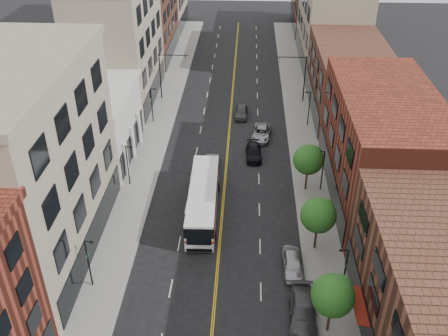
% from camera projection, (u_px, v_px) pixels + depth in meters
% --- Properties ---
extents(sidewalk_left, '(4.00, 110.00, 0.15)m').
position_uv_depth(sidewalk_left, '(154.00, 139.00, 67.26)').
color(sidewalk_left, gray).
rests_on(sidewalk_left, ground).
extents(sidewalk_right, '(4.00, 110.00, 0.15)m').
position_uv_depth(sidewalk_right, '(303.00, 142.00, 66.43)').
color(sidewalk_right, gray).
rests_on(sidewalk_right, ground).
extents(bldg_l_tanoffice, '(10.00, 22.00, 18.00)m').
position_uv_depth(bldg_l_tanoffice, '(27.00, 169.00, 44.22)').
color(bldg_l_tanoffice, gray).
rests_on(bldg_l_tanoffice, ground).
extents(bldg_l_white, '(10.00, 14.00, 8.00)m').
position_uv_depth(bldg_l_white, '(91.00, 125.00, 62.08)').
color(bldg_l_white, silver).
rests_on(bldg_l_white, ground).
extents(bldg_l_far_a, '(10.00, 20.00, 18.00)m').
position_uv_depth(bldg_l_far_a, '(118.00, 42.00, 73.73)').
color(bldg_l_far_a, gray).
rests_on(bldg_l_far_a, ground).
extents(bldg_l_far_b, '(10.00, 20.00, 15.00)m').
position_uv_depth(bldg_l_far_b, '(144.00, 15.00, 91.40)').
color(bldg_l_far_b, brown).
rests_on(bldg_l_far_b, ground).
extents(bldg_r_mid, '(10.00, 22.00, 12.00)m').
position_uv_depth(bldg_r_mid, '(382.00, 146.00, 53.69)').
color(bldg_r_mid, maroon).
rests_on(bldg_r_mid, ground).
extents(bldg_r_far_a, '(10.00, 20.00, 10.00)m').
position_uv_depth(bldg_r_far_a, '(349.00, 80.00, 71.93)').
color(bldg_r_far_a, brown).
rests_on(bldg_r_far_a, ground).
extents(bldg_r_far_b, '(10.00, 22.00, 14.00)m').
position_uv_depth(bldg_r_far_b, '(331.00, 24.00, 88.57)').
color(bldg_r_far_b, gray).
rests_on(bldg_r_far_b, ground).
extents(bldg_r_far_c, '(10.00, 18.00, 11.00)m').
position_uv_depth(bldg_r_far_c, '(318.00, 3.00, 106.24)').
color(bldg_r_far_c, brown).
rests_on(bldg_r_far_c, ground).
extents(tree_r_1, '(3.40, 3.40, 5.59)m').
position_uv_depth(tree_r_1, '(334.00, 294.00, 38.20)').
color(tree_r_1, black).
rests_on(tree_r_1, sidewalk_right).
extents(tree_r_2, '(3.40, 3.40, 5.59)m').
position_uv_depth(tree_r_2, '(319.00, 214.00, 46.63)').
color(tree_r_2, black).
rests_on(tree_r_2, sidewalk_right).
extents(tree_r_3, '(3.40, 3.40, 5.59)m').
position_uv_depth(tree_r_3, '(309.00, 159.00, 55.07)').
color(tree_r_3, black).
rests_on(tree_r_3, sidewalk_right).
extents(lamp_l_1, '(0.81, 0.55, 5.05)m').
position_uv_depth(lamp_l_1, '(89.00, 261.00, 42.98)').
color(lamp_l_1, black).
rests_on(lamp_l_1, sidewalk_left).
extents(lamp_l_2, '(0.81, 0.55, 5.05)m').
position_uv_depth(lamp_l_2, '(128.00, 163.00, 56.47)').
color(lamp_l_2, black).
rests_on(lamp_l_2, sidewalk_left).
extents(lamp_l_3, '(0.81, 0.55, 5.05)m').
position_uv_depth(lamp_l_3, '(152.00, 103.00, 69.97)').
color(lamp_l_3, black).
rests_on(lamp_l_3, sidewalk_left).
extents(lamp_r_1, '(0.81, 0.55, 5.05)m').
position_uv_depth(lamp_r_1, '(345.00, 270.00, 42.07)').
color(lamp_r_1, black).
rests_on(lamp_r_1, sidewalk_right).
extents(lamp_r_2, '(0.81, 0.55, 5.05)m').
position_uv_depth(lamp_r_2, '(322.00, 168.00, 55.56)').
color(lamp_r_2, black).
rests_on(lamp_r_2, sidewalk_right).
extents(lamp_r_3, '(0.81, 0.55, 5.05)m').
position_uv_depth(lamp_r_3, '(309.00, 107.00, 69.05)').
color(lamp_r_3, black).
rests_on(lamp_r_3, sidewalk_right).
extents(signal_mast_left, '(4.49, 0.18, 7.20)m').
position_uv_depth(signal_mast_left, '(165.00, 71.00, 75.79)').
color(signal_mast_left, black).
rests_on(signal_mast_left, sidewalk_left).
extents(signal_mast_right, '(4.49, 0.18, 7.20)m').
position_uv_depth(signal_mast_right, '(300.00, 73.00, 74.93)').
color(signal_mast_right, black).
rests_on(signal_mast_right, sidewalk_right).
extents(city_bus, '(3.35, 13.05, 3.34)m').
position_uv_depth(city_bus, '(203.00, 199.00, 52.47)').
color(city_bus, silver).
rests_on(city_bus, ground).
extents(car_parked_mid, '(2.48, 5.65, 1.61)m').
position_uv_depth(car_parked_mid, '(303.00, 311.00, 41.07)').
color(car_parked_mid, '#454549').
rests_on(car_parked_mid, ground).
extents(car_parked_far, '(1.99, 4.63, 1.56)m').
position_uv_depth(car_parked_far, '(293.00, 264.00, 45.81)').
color(car_parked_far, '#A9ABB1').
rests_on(car_parked_far, ground).
extents(car_lane_behind, '(1.59, 4.50, 1.48)m').
position_uv_depth(car_lane_behind, '(211.00, 163.00, 60.66)').
color(car_lane_behind, '#56565C').
rests_on(car_lane_behind, ground).
extents(car_lane_a, '(2.11, 4.79, 1.37)m').
position_uv_depth(car_lane_a, '(254.00, 152.00, 62.99)').
color(car_lane_a, black).
rests_on(car_lane_a, ground).
extents(car_lane_b, '(2.98, 5.42, 1.44)m').
position_uv_depth(car_lane_b, '(261.00, 133.00, 67.29)').
color(car_lane_b, '#999BA0').
rests_on(car_lane_b, ground).
extents(car_lane_c, '(2.01, 4.61, 1.55)m').
position_uv_depth(car_lane_c, '(241.00, 111.00, 72.73)').
color(car_lane_c, '#424246').
rests_on(car_lane_c, ground).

